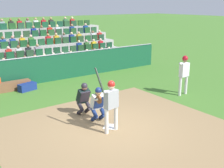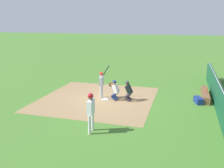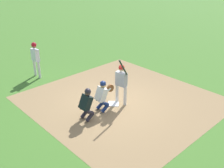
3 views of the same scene
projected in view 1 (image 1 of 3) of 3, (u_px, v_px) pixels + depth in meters
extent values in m
plane|color=#45782B|center=(110.00, 127.00, 9.47)|extent=(160.00, 160.00, 0.00)
cube|color=#96774F|center=(119.00, 132.00, 9.08)|extent=(7.48, 7.21, 0.01)
cube|color=white|center=(110.00, 127.00, 9.47)|extent=(0.62, 0.62, 0.02)
cylinder|color=silver|center=(116.00, 118.00, 9.18)|extent=(0.15, 0.15, 0.83)
cylinder|color=silver|center=(107.00, 122.00, 8.90)|extent=(0.15, 0.15, 0.83)
cube|color=#9A9EA7|center=(111.00, 99.00, 8.85)|extent=(0.50, 0.29, 0.59)
sphere|color=beige|center=(111.00, 86.00, 8.72)|extent=(0.21, 0.21, 0.21)
sphere|color=#B21F1B|center=(111.00, 84.00, 8.70)|extent=(0.24, 0.24, 0.24)
cylinder|color=#9A9EA7|center=(109.00, 91.00, 8.75)|extent=(0.50, 0.11, 0.14)
cylinder|color=#9A9EA7|center=(105.00, 92.00, 8.62)|extent=(0.17, 0.13, 0.13)
cylinder|color=black|center=(99.00, 80.00, 8.66)|extent=(0.08, 0.48, 0.72)
sphere|color=black|center=(103.00, 92.00, 8.60)|extent=(0.06, 0.06, 0.06)
cylinder|color=navy|center=(102.00, 116.00, 9.98)|extent=(0.18, 0.40, 0.34)
cylinder|color=navy|center=(102.00, 111.00, 9.92)|extent=(0.18, 0.39, 0.33)
cylinder|color=navy|center=(94.00, 118.00, 9.83)|extent=(0.18, 0.40, 0.34)
cylinder|color=navy|center=(94.00, 112.00, 9.77)|extent=(0.18, 0.39, 0.33)
cube|color=silver|center=(97.00, 101.00, 9.79)|extent=(0.46, 0.45, 0.60)
cube|color=navy|center=(99.00, 102.00, 9.68)|extent=(0.40, 0.24, 0.45)
sphere|color=#A98452|center=(98.00, 92.00, 9.61)|extent=(0.22, 0.22, 0.22)
cube|color=black|center=(98.00, 92.00, 9.61)|extent=(0.21, 0.12, 0.20)
sphere|color=navy|center=(98.00, 91.00, 9.59)|extent=(0.24, 0.24, 0.24)
cylinder|color=brown|center=(99.00, 99.00, 9.37)|extent=(0.10, 0.31, 0.30)
cylinder|color=silver|center=(96.00, 100.00, 9.52)|extent=(0.12, 0.39, 0.22)
cylinder|color=#28232D|center=(88.00, 110.00, 10.61)|extent=(0.15, 0.39, 0.34)
cylinder|color=#28232D|center=(88.00, 104.00, 10.55)|extent=(0.15, 0.38, 0.33)
cylinder|color=#28232D|center=(80.00, 111.00, 10.43)|extent=(0.15, 0.39, 0.34)
cylinder|color=#28232D|center=(80.00, 106.00, 10.37)|extent=(0.15, 0.38, 0.33)
cube|color=black|center=(83.00, 96.00, 10.39)|extent=(0.43, 0.46, 0.60)
cube|color=#28232D|center=(85.00, 97.00, 10.29)|extent=(0.38, 0.25, 0.44)
sphere|color=brown|center=(84.00, 88.00, 10.19)|extent=(0.22, 0.22, 0.22)
cube|color=black|center=(84.00, 88.00, 10.19)|extent=(0.20, 0.12, 0.20)
sphere|color=#28232D|center=(84.00, 86.00, 10.18)|extent=(0.24, 0.24, 0.24)
cube|color=#154E32|center=(37.00, 70.00, 14.54)|extent=(16.13, 0.24, 1.38)
cylinder|color=gray|center=(36.00, 57.00, 14.33)|extent=(16.13, 0.07, 0.07)
cylinder|color=#DB5625|center=(0.00, 80.00, 13.06)|extent=(0.07, 0.07, 0.27)
cube|color=navy|center=(27.00, 87.00, 13.39)|extent=(0.92, 0.58, 0.37)
cylinder|color=silver|center=(186.00, 85.00, 12.86)|extent=(0.14, 0.14, 0.87)
cylinder|color=silver|center=(180.00, 86.00, 12.61)|extent=(0.14, 0.14, 0.87)
cube|color=white|center=(184.00, 70.00, 12.52)|extent=(0.49, 0.24, 0.62)
sphere|color=brown|center=(185.00, 60.00, 12.40)|extent=(0.23, 0.23, 0.23)
sphere|color=#B41422|center=(185.00, 58.00, 12.38)|extent=(0.25, 0.25, 0.25)
cylinder|color=white|center=(184.00, 63.00, 12.43)|extent=(0.51, 0.12, 0.14)
cylinder|color=white|center=(181.00, 64.00, 12.32)|extent=(0.18, 0.14, 0.13)
cube|color=#A09F98|center=(27.00, 72.00, 16.01)|extent=(14.67, 1.04, 0.47)
cube|color=#153E26|center=(118.00, 54.00, 19.36)|extent=(0.44, 0.10, 0.42)
cube|color=#1E4529|center=(111.00, 55.00, 19.03)|extent=(0.44, 0.10, 0.42)
cube|color=gray|center=(109.00, 53.00, 19.22)|extent=(0.32, 0.22, 0.52)
sphere|color=beige|center=(109.00, 48.00, 19.12)|extent=(0.19, 0.19, 0.19)
cube|color=#164622|center=(104.00, 55.00, 18.71)|extent=(0.44, 0.10, 0.42)
cube|color=navy|center=(102.00, 54.00, 18.89)|extent=(0.32, 0.22, 0.52)
sphere|color=#D8AD7F|center=(102.00, 49.00, 18.79)|extent=(0.19, 0.19, 0.19)
cube|color=#193C26|center=(97.00, 56.00, 18.38)|extent=(0.44, 0.10, 0.42)
cube|color=#32752E|center=(95.00, 55.00, 18.57)|extent=(0.32, 0.22, 0.52)
sphere|color=brown|center=(94.00, 50.00, 18.46)|extent=(0.19, 0.19, 0.19)
cube|color=#1F4723|center=(89.00, 57.00, 18.05)|extent=(0.44, 0.10, 0.42)
cube|color=red|center=(87.00, 56.00, 18.24)|extent=(0.32, 0.22, 0.52)
sphere|color=beige|center=(87.00, 51.00, 18.14)|extent=(0.19, 0.19, 0.19)
cube|color=#17492C|center=(81.00, 58.00, 17.73)|extent=(0.44, 0.10, 0.42)
cube|color=#1F412C|center=(73.00, 59.00, 17.40)|extent=(0.44, 0.10, 0.42)
cube|color=red|center=(71.00, 58.00, 17.59)|extent=(0.32, 0.22, 0.52)
sphere|color=tan|center=(71.00, 52.00, 17.48)|extent=(0.19, 0.19, 0.19)
cube|color=#1B421F|center=(64.00, 60.00, 17.07)|extent=(0.44, 0.10, 0.42)
cube|color=#302023|center=(63.00, 59.00, 17.26)|extent=(0.32, 0.22, 0.52)
sphere|color=beige|center=(62.00, 53.00, 17.16)|extent=(0.19, 0.19, 0.19)
cube|color=#143D22|center=(56.00, 62.00, 16.75)|extent=(0.44, 0.10, 0.42)
cube|color=#212D2F|center=(54.00, 60.00, 16.93)|extent=(0.32, 0.22, 0.52)
sphere|color=beige|center=(53.00, 54.00, 16.83)|extent=(0.19, 0.19, 0.19)
cube|color=#194222|center=(46.00, 63.00, 16.42)|extent=(0.44, 0.10, 0.42)
cube|color=#2B7535|center=(45.00, 61.00, 16.61)|extent=(0.32, 0.22, 0.52)
sphere|color=beige|center=(44.00, 55.00, 16.50)|extent=(0.19, 0.19, 0.19)
cube|color=#1F4822|center=(37.00, 64.00, 16.09)|extent=(0.44, 0.10, 0.42)
cube|color=white|center=(35.00, 62.00, 16.28)|extent=(0.32, 0.22, 0.52)
sphere|color=#AF7B5B|center=(35.00, 56.00, 16.18)|extent=(0.19, 0.19, 0.19)
cube|color=#213E21|center=(27.00, 65.00, 15.77)|extent=(0.44, 0.10, 0.42)
cube|color=navy|center=(25.00, 64.00, 15.95)|extent=(0.32, 0.22, 0.52)
sphere|color=brown|center=(25.00, 57.00, 15.85)|extent=(0.19, 0.19, 0.19)
cube|color=#174129|center=(17.00, 66.00, 15.44)|extent=(0.44, 0.10, 0.42)
cube|color=#153D27|center=(6.00, 68.00, 15.11)|extent=(0.44, 0.10, 0.42)
cube|color=gray|center=(4.00, 66.00, 15.30)|extent=(0.32, 0.22, 0.52)
sphere|color=tan|center=(4.00, 60.00, 15.20)|extent=(0.19, 0.19, 0.19)
cube|color=#A09F98|center=(20.00, 65.00, 16.76)|extent=(14.67, 1.04, 0.95)
cube|color=#143C23|center=(109.00, 45.00, 20.04)|extent=(0.44, 0.10, 0.42)
cube|color=#174028|center=(103.00, 46.00, 19.72)|extent=(0.44, 0.10, 0.42)
cube|color=red|center=(101.00, 45.00, 19.90)|extent=(0.32, 0.22, 0.52)
sphere|color=beige|center=(101.00, 40.00, 19.80)|extent=(0.19, 0.19, 0.19)
cube|color=#184323|center=(96.00, 47.00, 19.39)|extent=(0.44, 0.10, 0.42)
cube|color=gold|center=(94.00, 45.00, 19.58)|extent=(0.32, 0.22, 0.52)
sphere|color=beige|center=(94.00, 40.00, 19.48)|extent=(0.19, 0.19, 0.19)
cube|color=#1B4421|center=(88.00, 47.00, 19.06)|extent=(0.44, 0.10, 0.42)
cube|color=#36692E|center=(86.00, 46.00, 19.25)|extent=(0.32, 0.22, 0.52)
sphere|color=beige|center=(86.00, 41.00, 19.15)|extent=(0.19, 0.19, 0.19)
cube|color=#1B3F1F|center=(81.00, 48.00, 18.74)|extent=(0.44, 0.10, 0.42)
cube|color=navy|center=(79.00, 47.00, 18.92)|extent=(0.32, 0.22, 0.52)
sphere|color=beige|center=(79.00, 42.00, 18.82)|extent=(0.19, 0.19, 0.19)
cube|color=#224727|center=(73.00, 49.00, 18.41)|extent=(0.44, 0.10, 0.42)
cube|color=#1B482A|center=(65.00, 50.00, 18.08)|extent=(0.44, 0.10, 0.42)
cube|color=#163D24|center=(57.00, 51.00, 17.76)|extent=(0.44, 0.10, 0.42)
cube|color=#164728|center=(48.00, 51.00, 17.43)|extent=(0.44, 0.10, 0.42)
cube|color=#164A29|center=(39.00, 52.00, 17.10)|extent=(0.44, 0.10, 0.42)
cube|color=gray|center=(38.00, 51.00, 17.29)|extent=(0.32, 0.22, 0.52)
sphere|color=tan|center=(37.00, 45.00, 17.19)|extent=(0.19, 0.19, 0.19)
cube|color=#223F26|center=(30.00, 53.00, 16.78)|extent=(0.44, 0.10, 0.42)
cube|color=#212228|center=(28.00, 52.00, 16.96)|extent=(0.32, 0.22, 0.52)
sphere|color=brown|center=(28.00, 46.00, 16.86)|extent=(0.19, 0.19, 0.19)
cube|color=#1A3B1F|center=(20.00, 54.00, 16.45)|extent=(0.44, 0.10, 0.42)
cube|color=silver|center=(19.00, 53.00, 16.64)|extent=(0.32, 0.22, 0.52)
sphere|color=brown|center=(18.00, 47.00, 16.53)|extent=(0.19, 0.19, 0.19)
cube|color=#154827|center=(10.00, 55.00, 16.12)|extent=(0.44, 0.10, 0.42)
cube|color=red|center=(9.00, 54.00, 16.31)|extent=(0.32, 0.22, 0.52)
sphere|color=beige|center=(8.00, 48.00, 16.21)|extent=(0.19, 0.19, 0.19)
cube|color=#1C4426|center=(0.00, 56.00, 15.80)|extent=(0.44, 0.10, 0.42)
cube|color=#A09F98|center=(15.00, 59.00, 17.51)|extent=(14.67, 1.04, 1.42)
cube|color=#1B3D28|center=(101.00, 37.00, 20.73)|extent=(0.44, 0.10, 0.42)
cube|color=red|center=(99.00, 36.00, 20.91)|extent=(0.32, 0.22, 0.52)
sphere|color=beige|center=(99.00, 31.00, 20.81)|extent=(0.19, 0.19, 0.19)
cube|color=#1A3D22|center=(95.00, 38.00, 20.40)|extent=(0.44, 0.10, 0.42)
cube|color=silver|center=(93.00, 37.00, 20.59)|extent=(0.32, 0.22, 0.52)
sphere|color=brown|center=(93.00, 32.00, 20.49)|extent=(0.19, 0.19, 0.19)
cube|color=#184723|center=(88.00, 38.00, 20.07)|extent=(0.44, 0.10, 0.42)
cube|color=#214022|center=(81.00, 39.00, 19.75)|extent=(0.44, 0.10, 0.42)
cube|color=gold|center=(79.00, 38.00, 19.93)|extent=(0.32, 0.22, 0.52)
sphere|color=tan|center=(79.00, 33.00, 19.83)|extent=(0.19, 0.19, 0.19)
cube|color=#133E1F|center=(73.00, 39.00, 19.42)|extent=(0.44, 0.10, 0.42)
cube|color=navy|center=(72.00, 38.00, 19.61)|extent=(0.32, 0.22, 0.52)
sphere|color=#D6B07F|center=(71.00, 33.00, 19.51)|extent=(0.19, 0.19, 0.19)
cube|color=#1F4124|center=(66.00, 40.00, 19.09)|extent=(0.44, 0.10, 0.42)
cube|color=gray|center=(64.00, 39.00, 19.28)|extent=(0.32, 0.22, 0.52)
sphere|color=brown|center=(64.00, 34.00, 19.18)|extent=(0.19, 0.19, 0.19)
cube|color=#183E24|center=(58.00, 41.00, 18.77)|extent=(0.44, 0.10, 0.42)
cube|color=gold|center=(56.00, 40.00, 18.95)|extent=(0.32, 0.22, 0.52)
sphere|color=tan|center=(56.00, 34.00, 18.85)|extent=(0.19, 0.19, 0.19)
cube|color=#154726|center=(50.00, 41.00, 18.44)|extent=(0.44, 0.10, 0.42)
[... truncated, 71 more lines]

